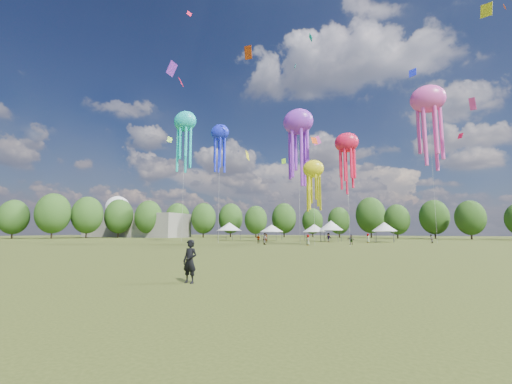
% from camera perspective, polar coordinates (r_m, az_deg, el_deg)
% --- Properties ---
extents(ground, '(300.00, 300.00, 0.00)m').
position_cam_1_polar(ground, '(20.80, -23.95, -12.25)').
color(ground, '#384416').
rests_on(ground, ground).
extents(observer_main, '(0.67, 0.45, 1.77)m').
position_cam_1_polar(observer_main, '(13.85, -11.67, -11.97)').
color(observer_main, black).
rests_on(observer_main, ground).
extents(spectator_near, '(1.12, 1.12, 1.83)m').
position_cam_1_polar(spectator_near, '(51.47, 1.60, -8.32)').
color(spectator_near, gray).
rests_on(spectator_near, ground).
extents(spectators_far, '(28.43, 18.16, 1.78)m').
position_cam_1_polar(spectators_far, '(58.57, 14.15, -8.04)').
color(spectators_far, gray).
rests_on(spectators_far, ground).
extents(festival_tents, '(38.77, 8.27, 4.26)m').
position_cam_1_polar(festival_tents, '(70.13, 7.00, -6.19)').
color(festival_tents, '#47474C').
rests_on(festival_tents, ground).
extents(show_kites, '(50.50, 22.53, 28.97)m').
position_cam_1_polar(show_kites, '(60.49, 10.64, 10.48)').
color(show_kites, '#1A28F0').
rests_on(show_kites, ground).
extents(small_kites, '(63.64, 49.55, 42.92)m').
position_cam_1_polar(small_kites, '(64.49, 7.07, 19.43)').
color(small_kites, '#1A28F0').
rests_on(small_kites, ground).
extents(treeline, '(201.57, 95.24, 13.43)m').
position_cam_1_polar(treeline, '(78.77, 10.75, -3.63)').
color(treeline, '#38281C').
rests_on(treeline, ground).
extents(hangar, '(40.00, 12.00, 8.00)m').
position_cam_1_polar(hangar, '(122.49, -20.69, -5.65)').
color(hangar, gray).
rests_on(hangar, ground).
extents(radome, '(9.00, 9.00, 16.00)m').
position_cam_1_polar(radome, '(138.50, -23.45, -3.14)').
color(radome, white).
rests_on(radome, ground).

